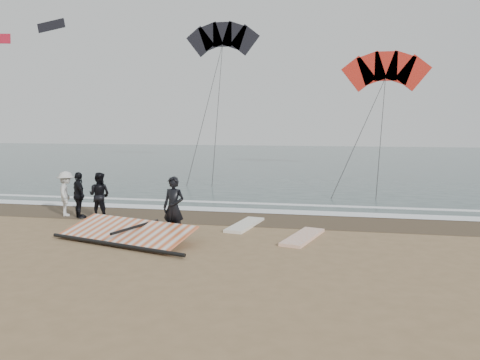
# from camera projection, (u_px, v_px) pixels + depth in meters

# --- Properties ---
(ground) EXTENTS (120.00, 120.00, 0.00)m
(ground) POSITION_uv_depth(u_px,v_px,m) (208.00, 250.00, 12.83)
(ground) COLOR #8C704C
(ground) RESTS_ON ground
(sea) EXTENTS (120.00, 54.00, 0.02)m
(sea) POSITION_uv_depth(u_px,v_px,m) (298.00, 159.00, 44.95)
(sea) COLOR #233838
(sea) RESTS_ON ground
(wet_sand) EXTENTS (120.00, 2.80, 0.01)m
(wet_sand) POSITION_uv_depth(u_px,v_px,m) (240.00, 218.00, 17.21)
(wet_sand) COLOR #4C3D2B
(wet_sand) RESTS_ON ground
(foam_near) EXTENTS (120.00, 0.90, 0.01)m
(foam_near) POSITION_uv_depth(u_px,v_px,m) (247.00, 210.00, 18.57)
(foam_near) COLOR white
(foam_near) RESTS_ON sea
(foam_far) EXTENTS (120.00, 0.45, 0.01)m
(foam_far) POSITION_uv_depth(u_px,v_px,m) (254.00, 203.00, 20.22)
(foam_far) COLOR white
(foam_far) RESTS_ON sea
(man_main) EXTENTS (0.76, 0.57, 1.89)m
(man_main) POSITION_uv_depth(u_px,v_px,m) (174.00, 208.00, 14.08)
(man_main) COLOR black
(man_main) RESTS_ON ground
(board_white) EXTENTS (1.25, 2.44, 0.09)m
(board_white) POSITION_uv_depth(u_px,v_px,m) (303.00, 237.00, 14.15)
(board_white) COLOR white
(board_white) RESTS_ON ground
(board_cream) EXTENTS (1.01, 2.39, 0.10)m
(board_cream) POSITION_uv_depth(u_px,v_px,m) (245.00, 225.00, 15.84)
(board_cream) COLOR white
(board_cream) RESTS_ON ground
(trio_cluster) EXTENTS (2.35, 1.42, 1.71)m
(trio_cluster) POSITION_uv_depth(u_px,v_px,m) (80.00, 195.00, 17.29)
(trio_cluster) COLOR black
(trio_cluster) RESTS_ON ground
(sail_rig) EXTENTS (4.59, 2.85, 0.52)m
(sail_rig) POSITION_uv_depth(u_px,v_px,m) (126.00, 234.00, 13.95)
(sail_rig) COLOR black
(sail_rig) RESTS_ON ground
(kite_red) EXTENTS (6.57, 6.58, 14.90)m
(kite_red) POSITION_uv_depth(u_px,v_px,m) (385.00, 74.00, 32.33)
(kite_red) COLOR red
(kite_red) RESTS_ON ground
(kite_dark) EXTENTS (6.90, 7.47, 18.01)m
(kite_dark) POSITION_uv_depth(u_px,v_px,m) (222.00, 41.00, 38.96)
(kite_dark) COLOR black
(kite_dark) RESTS_ON ground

